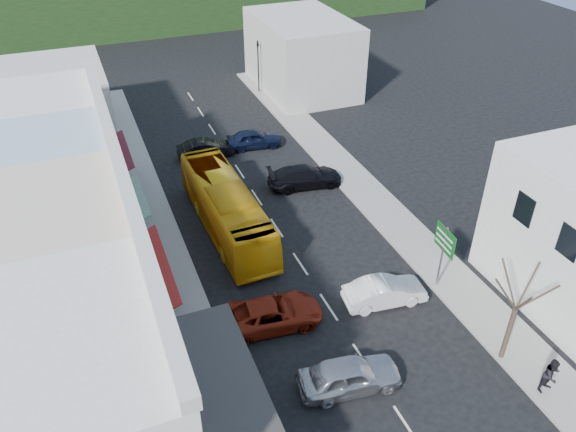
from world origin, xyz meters
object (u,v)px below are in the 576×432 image
(pedestrian_right, at_px, (551,377))
(bus, at_px, (226,209))
(traffic_signal, at_px, (258,67))
(pedestrian_left, at_px, (158,293))
(car_white, at_px, (385,293))
(car_red, at_px, (272,314))
(car_silver, at_px, (350,377))
(street_tree, at_px, (515,309))
(direction_sign, at_px, (442,258))

(pedestrian_right, bearing_deg, bus, 111.50)
(bus, xyz_separation_m, traffic_signal, (9.61, 21.39, 1.05))
(pedestrian_left, bearing_deg, bus, -55.09)
(bus, bearing_deg, car_white, -60.40)
(bus, xyz_separation_m, car_red, (-0.32, -9.12, -0.85))
(car_silver, bearing_deg, car_red, 27.81)
(street_tree, bearing_deg, car_white, 120.69)
(bus, distance_m, street_tree, 18.11)
(car_white, bearing_deg, street_tree, -142.84)
(car_silver, bearing_deg, bus, 13.68)
(car_red, distance_m, pedestrian_right, 13.45)
(car_red, height_order, traffic_signal, traffic_signal)
(car_red, bearing_deg, pedestrian_left, 61.21)
(pedestrian_left, bearing_deg, street_tree, -134.36)
(car_silver, height_order, direction_sign, direction_sign)
(car_silver, bearing_deg, direction_sign, -52.98)
(car_white, xyz_separation_m, traffic_signal, (3.64, 31.21, 1.90))
(direction_sign, bearing_deg, car_red, 179.75)
(car_white, height_order, pedestrian_left, pedestrian_left)
(pedestrian_left, bearing_deg, car_red, -134.78)
(car_red, xyz_separation_m, pedestrian_left, (-5.17, 3.48, 0.30))
(pedestrian_right, relative_size, street_tree, 0.26)
(pedestrian_right, bearing_deg, car_white, 108.70)
(direction_sign, xyz_separation_m, traffic_signal, (0.20, 31.17, 0.56))
(street_tree, bearing_deg, bus, 121.09)
(pedestrian_left, xyz_separation_m, direction_sign, (14.90, -4.14, 1.04))
(traffic_signal, bearing_deg, car_red, 48.12)
(car_white, relative_size, direction_sign, 1.08)
(car_silver, distance_m, pedestrian_right, 9.07)
(car_white, bearing_deg, pedestrian_right, -147.20)
(car_silver, distance_m, car_white, 6.22)
(car_silver, relative_size, pedestrian_left, 2.59)
(traffic_signal, bearing_deg, bus, 41.95)
(car_silver, distance_m, traffic_signal, 36.57)
(pedestrian_right, bearing_deg, car_red, 132.04)
(pedestrian_left, xyz_separation_m, traffic_signal, (15.10, 27.02, 1.60))
(direction_sign, bearing_deg, bus, 137.53)
(car_white, distance_m, street_tree, 7.02)
(car_silver, relative_size, pedestrian_right, 2.59)
(car_silver, height_order, pedestrian_right, pedestrian_right)
(traffic_signal, bearing_deg, pedestrian_right, 66.62)
(bus, height_order, traffic_signal, traffic_signal)
(bus, bearing_deg, car_silver, -85.30)
(pedestrian_right, relative_size, traffic_signal, 0.33)
(pedestrian_left, xyz_separation_m, street_tree, (14.80, -9.80, 2.27))
(car_silver, relative_size, traffic_signal, 0.84)
(car_white, xyz_separation_m, street_tree, (3.34, -5.62, 2.57))
(bus, height_order, pedestrian_left, bus)
(direction_sign, bearing_deg, pedestrian_right, -82.64)
(pedestrian_left, bearing_deg, car_silver, -151.34)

